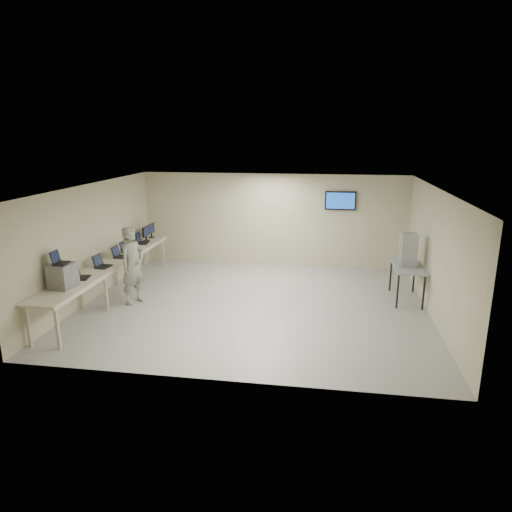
% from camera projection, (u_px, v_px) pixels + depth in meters
% --- Properties ---
extents(room, '(8.01, 7.01, 2.81)m').
position_uv_depth(room, '(256.00, 247.00, 10.57)').
color(room, '#A6A6A4').
rests_on(room, ground).
extents(workbench, '(0.76, 6.00, 0.90)m').
position_uv_depth(workbench, '(111.00, 265.00, 11.20)').
color(workbench, beige).
rests_on(workbench, ground).
extents(equipment_box, '(0.47, 0.53, 0.51)m').
position_uv_depth(equipment_box, '(63.00, 276.00, 9.27)').
color(equipment_box, gray).
rests_on(equipment_box, workbench).
extents(laptop_on_box, '(0.30, 0.36, 0.27)m').
position_uv_depth(laptop_on_box, '(59.00, 260.00, 9.20)').
color(laptop_on_box, black).
rests_on(laptop_on_box, equipment_box).
extents(laptop_0, '(0.38, 0.42, 0.29)m').
position_uv_depth(laptop_0, '(80.00, 275.00, 9.93)').
color(laptop_0, black).
rests_on(laptop_0, workbench).
extents(laptop_1, '(0.34, 0.40, 0.30)m').
position_uv_depth(laptop_1, '(101.00, 264.00, 10.75)').
color(laptop_1, black).
rests_on(laptop_1, workbench).
extents(laptop_2, '(0.32, 0.37, 0.28)m').
position_uv_depth(laptop_2, '(119.00, 254.00, 11.62)').
color(laptop_2, black).
rests_on(laptop_2, workbench).
extents(laptop_3, '(0.30, 0.36, 0.27)m').
position_uv_depth(laptop_3, '(126.00, 249.00, 12.16)').
color(laptop_3, black).
rests_on(laptop_3, workbench).
extents(laptop_4, '(0.36, 0.42, 0.30)m').
position_uv_depth(laptop_4, '(141.00, 241.00, 13.08)').
color(laptop_4, black).
rests_on(laptop_4, workbench).
extents(monitor_near, '(0.19, 0.43, 0.42)m').
position_uv_depth(monitor_near, '(146.00, 232.00, 13.34)').
color(monitor_near, black).
rests_on(monitor_near, workbench).
extents(monitor_far, '(0.19, 0.43, 0.42)m').
position_uv_depth(monitor_far, '(151.00, 229.00, 13.74)').
color(monitor_far, black).
rests_on(monitor_far, workbench).
extents(soldier, '(0.67, 0.80, 1.86)m').
position_uv_depth(soldier, '(133.00, 266.00, 10.77)').
color(soldier, '#5D694D').
rests_on(soldier, ground).
extents(side_table, '(0.68, 1.46, 0.87)m').
position_uv_depth(side_table, '(408.00, 268.00, 11.01)').
color(side_table, gray).
rests_on(side_table, ground).
extents(storage_bins, '(0.37, 0.42, 0.79)m').
position_uv_depth(storage_bins, '(408.00, 250.00, 10.89)').
color(storage_bins, '#A9ACB0').
rests_on(storage_bins, side_table).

